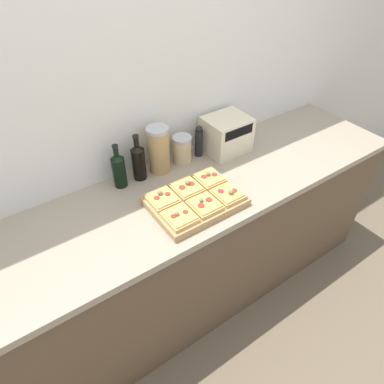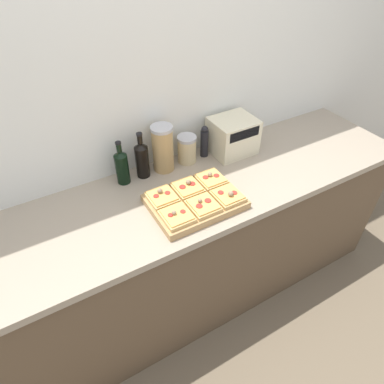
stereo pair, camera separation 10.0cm
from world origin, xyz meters
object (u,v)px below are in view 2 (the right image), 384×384
pepper_mill (204,141)px  toaster_oven (233,136)px  cutting_board (195,202)px  wine_bottle (142,159)px  grain_jar_short (187,149)px  olive_oil_bottle (122,166)px  grain_jar_tall (163,148)px

pepper_mill → toaster_oven: (0.17, -0.04, 0.01)m
cutting_board → wine_bottle: bearing=109.3°
wine_bottle → grain_jar_short: 0.28m
olive_oil_bottle → wine_bottle: (0.11, 0.00, 0.01)m
toaster_oven → wine_bottle: bearing=175.4°
grain_jar_tall → pepper_mill: bearing=0.0°
grain_jar_short → toaster_oven: (0.28, -0.04, 0.02)m
wine_bottle → pepper_mill: (0.39, 0.00, -0.01)m
toaster_oven → olive_oil_bottle: bearing=176.2°
toaster_oven → grain_jar_tall: bearing=174.1°
cutting_board → toaster_oven: toaster_oven is taller
cutting_board → olive_oil_bottle: 0.43m
wine_bottle → grain_jar_short: (0.27, 0.00, -0.03)m
grain_jar_tall → grain_jar_short: (0.15, 0.00, -0.05)m
olive_oil_bottle → toaster_oven: (0.67, -0.04, 0.00)m
cutting_board → grain_jar_short: (0.15, 0.35, 0.06)m
cutting_board → grain_jar_short: size_ratio=2.73×
pepper_mill → grain_jar_tall: bearing=180.0°
grain_jar_tall → toaster_oven: size_ratio=0.97×
cutting_board → grain_jar_tall: (0.00, 0.35, 0.11)m
cutting_board → olive_oil_bottle: olive_oil_bottle is taller
wine_bottle → pepper_mill: size_ratio=1.36×
grain_jar_short → toaster_oven: 0.29m
wine_bottle → toaster_oven: 0.56m
cutting_board → wine_bottle: wine_bottle is taller
wine_bottle → toaster_oven: wine_bottle is taller
wine_bottle → pepper_mill: bearing=0.0°
cutting_board → toaster_oven: (0.44, 0.31, 0.09)m
pepper_mill → cutting_board: bearing=-127.5°
cutting_board → toaster_oven: 0.54m
cutting_board → wine_bottle: size_ratio=1.67×
grain_jar_short → pepper_mill: 0.12m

